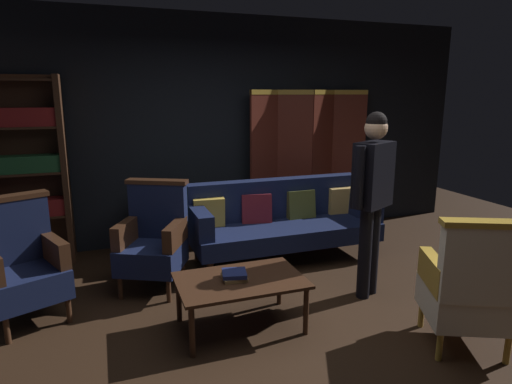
% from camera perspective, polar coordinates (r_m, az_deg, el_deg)
% --- Properties ---
extents(ground_plane, '(10.00, 10.00, 0.00)m').
position_cam_1_polar(ground_plane, '(3.73, 4.32, -17.02)').
color(ground_plane, black).
extents(back_wall, '(7.20, 0.10, 2.80)m').
position_cam_1_polar(back_wall, '(5.58, -5.76, 8.06)').
color(back_wall, black).
rests_on(back_wall, ground_plane).
extents(folding_screen, '(1.72, 0.26, 1.90)m').
position_cam_1_polar(folding_screen, '(5.89, 6.83, 4.22)').
color(folding_screen, '#5B2319').
rests_on(folding_screen, ground_plane).
extents(bookshelf, '(0.90, 0.32, 2.05)m').
position_cam_1_polar(bookshelf, '(5.27, -28.29, 2.68)').
color(bookshelf, '#382114').
rests_on(bookshelf, ground_plane).
extents(velvet_couch, '(2.12, 0.78, 0.88)m').
position_cam_1_polar(velvet_couch, '(5.00, 3.42, -3.49)').
color(velvet_couch, '#382114').
rests_on(velvet_couch, ground_plane).
extents(coffee_table, '(1.00, 0.64, 0.42)m').
position_cam_1_polar(coffee_table, '(3.53, -2.05, -11.99)').
color(coffee_table, '#382114').
rests_on(coffee_table, ground_plane).
extents(armchair_gilt_accent, '(0.77, 0.76, 1.04)m').
position_cam_1_polar(armchair_gilt_accent, '(3.56, 26.23, -11.15)').
color(armchair_gilt_accent, '#B78E33').
rests_on(armchair_gilt_accent, ground_plane).
extents(armchair_wing_left, '(0.76, 0.76, 1.04)m').
position_cam_1_polar(armchair_wing_left, '(4.09, -28.28, -8.31)').
color(armchair_wing_left, '#382114').
rests_on(armchair_wing_left, ground_plane).
extents(armchair_wing_right, '(0.78, 0.78, 1.04)m').
position_cam_1_polar(armchair_wing_right, '(4.31, -13.26, -6.02)').
color(armchair_wing_right, '#382114').
rests_on(armchair_wing_right, ground_plane).
extents(standing_figure, '(0.53, 0.37, 1.70)m').
position_cam_1_polar(standing_figure, '(4.02, 15.00, 0.45)').
color(standing_figure, black).
rests_on(standing_figure, ground_plane).
extents(potted_plant, '(0.62, 0.62, 0.91)m').
position_cam_1_polar(potted_plant, '(5.12, -12.76, -2.56)').
color(potted_plant, brown).
rests_on(potted_plant, ground_plane).
extents(book_tan_leather, '(0.20, 0.20, 0.03)m').
position_cam_1_polar(book_tan_leather, '(3.51, -2.86, -11.08)').
color(book_tan_leather, '#9E7A47').
rests_on(book_tan_leather, coffee_table).
extents(book_navy_cloth, '(0.22, 0.22, 0.03)m').
position_cam_1_polar(book_navy_cloth, '(3.50, -2.86, -10.62)').
color(book_navy_cloth, navy).
rests_on(book_navy_cloth, book_tan_leather).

